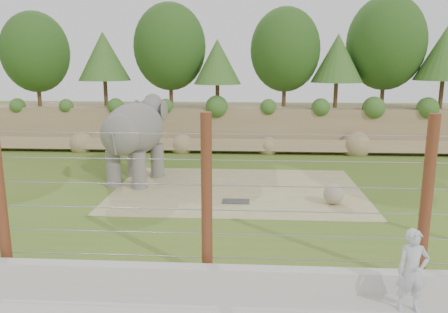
# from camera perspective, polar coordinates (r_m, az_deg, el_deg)

# --- Properties ---
(ground) EXTENTS (90.00, 90.00, 0.00)m
(ground) POSITION_cam_1_polar(r_m,az_deg,el_deg) (15.12, -0.48, -7.53)
(ground) COLOR #426921
(ground) RESTS_ON ground
(back_embankment) EXTENTS (30.00, 5.52, 8.77)m
(back_embankment) POSITION_cam_1_polar(r_m,az_deg,el_deg) (26.91, 2.71, 9.68)
(back_embankment) COLOR #88734F
(back_embankment) RESTS_ON ground
(dirt_patch) EXTENTS (10.00, 7.00, 0.02)m
(dirt_patch) POSITION_cam_1_polar(r_m,az_deg,el_deg) (17.94, 1.80, -4.33)
(dirt_patch) COLOR #998D64
(dirt_patch) RESTS_ON ground
(drain_grate) EXTENTS (1.00, 0.60, 0.03)m
(drain_grate) POSITION_cam_1_polar(r_m,az_deg,el_deg) (16.35, 1.56, -5.88)
(drain_grate) COLOR #262628
(drain_grate) RESTS_ON dirt_patch
(elephant) EXTENTS (2.70, 4.72, 3.60)m
(elephant) POSITION_cam_1_polar(r_m,az_deg,el_deg) (19.16, -11.53, 1.98)
(elephant) COLOR #605B56
(elephant) RESTS_ON ground
(stone_ball) EXTENTS (0.75, 0.75, 0.75)m
(stone_ball) POSITION_cam_1_polar(r_m,az_deg,el_deg) (16.48, 14.14, -4.79)
(stone_ball) COLOR gray
(stone_ball) RESTS_ON dirt_patch
(retaining_wall) EXTENTS (26.00, 0.35, 0.50)m
(retaining_wall) POSITION_cam_1_polar(r_m,az_deg,el_deg) (10.44, -2.48, -15.41)
(retaining_wall) COLOR beige
(retaining_wall) RESTS_ON ground
(barrier_fence) EXTENTS (20.26, 0.26, 4.00)m
(barrier_fence) POSITION_cam_1_polar(r_m,az_deg,el_deg) (10.23, -2.28, -5.38)
(barrier_fence) COLOR maroon
(barrier_fence) RESTS_ON ground
(zookeeper) EXTENTS (0.66, 0.45, 1.78)m
(zookeeper) POSITION_cam_1_polar(r_m,az_deg,el_deg) (10.03, 23.38, -13.54)
(zookeeper) COLOR #AAAEB3
(zookeeper) RESTS_ON walkway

